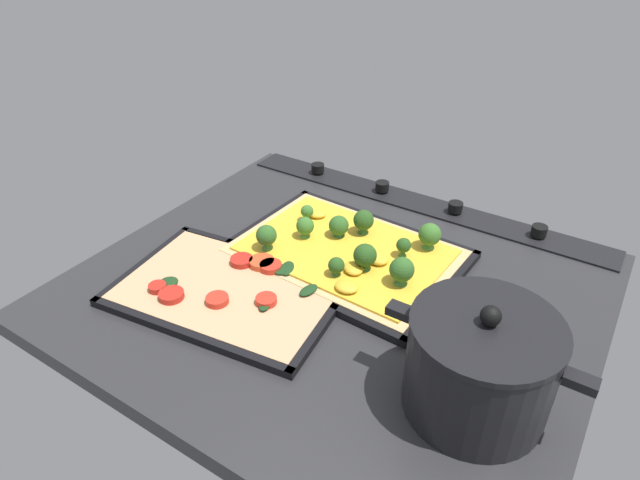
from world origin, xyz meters
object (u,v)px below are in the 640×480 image
Objects in this scene: baking_tray_back at (229,292)px; broccoli_pizza at (349,249)px; baking_tray_front at (345,256)px; cooking_pot at (480,366)px; veggie_pizza_back at (230,288)px.

broccoli_pizza is at bearing -120.68° from baking_tray_back.
baking_tray_back is at bearing 60.87° from baking_tray_front.
broccoli_pizza is 1.50× the size of cooking_pot.
baking_tray_back is (10.96, 18.48, -1.63)cm from broccoli_pizza.
broccoli_pizza is at bearing -120.96° from veggie_pizza_back.
baking_tray_back is (10.31, 18.49, 0.01)cm from baking_tray_front.
cooking_pot is (-39.62, 0.24, 6.28)cm from baking_tray_back.
cooking_pot is at bearing 179.66° from baking_tray_back.
broccoli_pizza reaches higher than baking_tray_front.
baking_tray_front and baking_tray_back have the same top height.
baking_tray_back is 1.53× the size of cooking_pot.
cooking_pot reaches higher than veggie_pizza_back.
broccoli_pizza is 0.99× the size of baking_tray_back.
broccoli_pizza is at bearing -33.14° from cooking_pot.
broccoli_pizza reaches higher than baking_tray_back.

